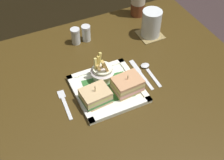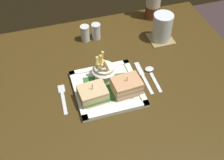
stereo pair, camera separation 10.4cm
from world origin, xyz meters
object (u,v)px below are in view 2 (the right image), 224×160
(sandwich_half_right, at_px, (127,86))
(knife, at_px, (143,76))
(sandwich_half_left, at_px, (93,94))
(fork, at_px, (63,97))
(pepper_shaker, at_px, (96,32))
(square_plate, at_px, (107,89))
(water_glass, at_px, (162,29))
(spoon, at_px, (151,72))
(dining_table, at_px, (116,106))
(fries_cup, at_px, (104,70))
(salt_shaker, at_px, (85,34))

(sandwich_half_right, xyz_separation_m, knife, (0.09, 0.06, -0.03))
(sandwich_half_left, distance_m, sandwich_half_right, 0.12)
(fork, bearing_deg, pepper_shaker, 55.83)
(square_plate, relative_size, water_glass, 1.99)
(spoon, xyz_separation_m, pepper_shaker, (-0.14, 0.27, 0.03))
(square_plate, height_order, knife, square_plate)
(knife, bearing_deg, dining_table, -171.55)
(sandwich_half_right, bearing_deg, fork, 168.56)
(sandwich_half_right, bearing_deg, fries_cup, 123.73)
(square_plate, distance_m, salt_shaker, 0.30)
(sandwich_half_left, relative_size, salt_shaker, 1.41)
(sandwich_half_right, bearing_deg, spoon, 28.80)
(dining_table, relative_size, square_plate, 4.43)
(spoon, relative_size, salt_shaker, 1.89)
(square_plate, xyz_separation_m, sandwich_half_left, (-0.06, -0.03, 0.03))
(dining_table, xyz_separation_m, water_glass, (0.26, 0.20, 0.17))
(salt_shaker, bearing_deg, water_glass, -15.59)
(sandwich_half_left, bearing_deg, fries_cup, 53.14)
(dining_table, bearing_deg, knife, 8.45)
(square_plate, bearing_deg, spoon, 10.12)
(square_plate, bearing_deg, sandwich_half_right, -29.38)
(sandwich_half_left, height_order, pepper_shaker, sandwich_half_left)
(knife, distance_m, salt_shaker, 0.32)
(knife, bearing_deg, spoon, 10.34)
(square_plate, relative_size, spoon, 1.74)
(pepper_shaker, bearing_deg, spoon, -61.72)
(water_glass, bearing_deg, sandwich_half_left, -145.43)
(square_plate, relative_size, pepper_shaker, 3.29)
(water_glass, xyz_separation_m, salt_shaker, (-0.31, 0.09, -0.02))
(sandwich_half_left, xyz_separation_m, knife, (0.21, 0.06, -0.03))
(sandwich_half_left, height_order, fries_cup, fries_cup)
(fork, relative_size, knife, 0.81)
(dining_table, xyz_separation_m, spoon, (0.14, 0.02, 0.12))
(dining_table, distance_m, fork, 0.23)
(spoon, bearing_deg, sandwich_half_left, -164.64)
(spoon, bearing_deg, salt_shaker, 125.39)
(dining_table, xyz_separation_m, fork, (-0.20, 0.00, 0.12))
(square_plate, bearing_deg, knife, 10.07)
(sandwich_half_right, relative_size, fries_cup, 0.93)
(knife, height_order, pepper_shaker, pepper_shaker)
(square_plate, bearing_deg, sandwich_half_left, -150.62)
(dining_table, relative_size, sandwich_half_left, 10.31)
(salt_shaker, bearing_deg, square_plate, -88.33)
(sandwich_half_right, height_order, fries_cup, fries_cup)
(fries_cup, height_order, water_glass, same)
(fork, bearing_deg, square_plate, -3.74)
(dining_table, relative_size, knife, 6.03)
(knife, bearing_deg, pepper_shaker, 111.87)
(pepper_shaker, bearing_deg, fries_cup, -97.76)
(fries_cup, height_order, pepper_shaker, fries_cup)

